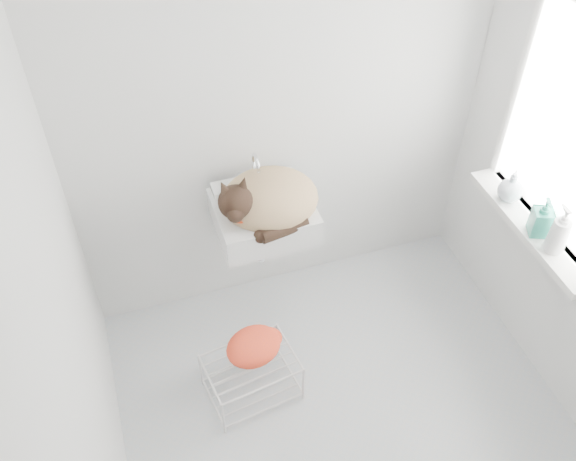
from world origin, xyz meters
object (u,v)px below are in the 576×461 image
object	(u,v)px
wire_rack	(252,375)
sink	(263,205)
cat	(266,201)
bottle_a	(552,250)
bottle_c	(507,199)
bottle_b	(537,232)

from	to	relation	value
wire_rack	sink	bearing A→B (deg)	64.64
sink	cat	xyz separation A→B (m)	(0.01, -0.02, 0.04)
bottle_a	bottle_c	distance (m)	0.38
bottle_a	bottle_b	distance (m)	0.12
wire_rack	bottle_a	bearing A→B (deg)	-9.52
sink	bottle_a	world-z (taller)	bottle_a
cat	wire_rack	xyz separation A→B (m)	(-0.24, -0.46, -0.74)
wire_rack	bottle_b	bearing A→B (deg)	-4.63
cat	wire_rack	bearing A→B (deg)	-111.59
bottle_a	sink	bearing A→B (deg)	148.67
wire_rack	bottle_c	size ratio (longest dim) A/B	2.76
sink	bottle_a	distance (m)	1.38
cat	bottle_b	xyz separation A→B (m)	(1.17, -0.58, -0.04)
sink	wire_rack	size ratio (longest dim) A/B	1.10
bottle_c	bottle_b	bearing A→B (deg)	-90.00
sink	bottle_c	xyz separation A→B (m)	(1.18, -0.34, 0.00)
bottle_a	bottle_c	size ratio (longest dim) A/B	1.32
sink	cat	size ratio (longest dim) A/B	0.94
sink	cat	distance (m)	0.05
bottle_a	bottle_c	bearing A→B (deg)	90.00
sink	wire_rack	distance (m)	0.88
wire_rack	bottle_c	bearing A→B (deg)	5.74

